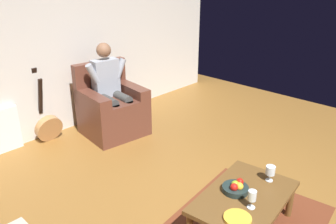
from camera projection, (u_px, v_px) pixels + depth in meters
name	position (u px, v px, depth m)	size (l,w,h in m)	color
ground_plane	(238.00, 214.00, 3.39)	(7.11, 7.11, 0.00)	brown
wall_back	(60.00, 38.00, 4.76)	(6.14, 0.06, 2.70)	silver
armchair	(112.00, 110.00, 4.95)	(0.89, 0.86, 1.01)	brown
person_seated	(110.00, 87.00, 4.81)	(0.64, 0.60, 1.30)	#949CA8
coffee_table	(244.00, 200.00, 3.05)	(1.08, 0.75, 0.38)	brown
guitar	(48.00, 126.00, 4.76)	(0.37, 0.32, 1.02)	#AC7A48
wine_glass_near	(270.00, 171.00, 3.21)	(0.09, 0.09, 0.15)	silver
wine_glass_far	(252.00, 197.00, 2.84)	(0.07, 0.07, 0.17)	silver
fruit_bowl	(236.00, 188.00, 3.07)	(0.24, 0.24, 0.11)	#1E2C2A
decorative_dish	(237.00, 218.00, 2.74)	(0.22, 0.22, 0.02)	gold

